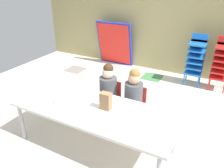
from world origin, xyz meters
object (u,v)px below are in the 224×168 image
(paper_plate_center_table, at_px, (67,93))
(folded_activity_table, at_px, (114,44))
(craft_table, at_px, (94,111))
(paper_plate_near_edge, at_px, (58,103))
(seated_child_near_camera, at_px, (108,87))
(donut_powdered_on_plate, at_px, (57,102))
(seated_child_middle_seat, at_px, (134,93))
(kid_chair_blue_stack, at_px, (196,57))
(paper_bag_brown, at_px, (106,101))
(kid_chair_red_stack, at_px, (222,61))

(paper_plate_center_table, bearing_deg, folded_activity_table, 103.81)
(paper_plate_center_table, bearing_deg, craft_table, -15.98)
(paper_plate_near_edge, distance_m, paper_plate_center_table, 0.28)
(seated_child_near_camera, bearing_deg, donut_powdered_on_plate, -113.13)
(seated_child_middle_seat, bearing_deg, donut_powdered_on_plate, -134.10)
(craft_table, xyz_separation_m, folded_activity_table, (-1.20, 2.82, 0.00))
(seated_child_near_camera, height_order, kid_chair_blue_stack, kid_chair_blue_stack)
(paper_bag_brown, xyz_separation_m, donut_powdered_on_plate, (-0.61, -0.17, -0.09))
(seated_child_middle_seat, relative_size, paper_plate_center_table, 5.10)
(folded_activity_table, bearing_deg, craft_table, -67.04)
(kid_chair_blue_stack, relative_size, paper_plate_center_table, 5.78)
(kid_chair_blue_stack, bearing_deg, seated_child_middle_seat, -105.07)
(donut_powdered_on_plate, bearing_deg, seated_child_near_camera, 66.87)
(paper_plate_near_edge, height_order, donut_powdered_on_plate, donut_powdered_on_plate)
(seated_child_near_camera, relative_size, seated_child_middle_seat, 1.00)
(seated_child_middle_seat, height_order, kid_chair_red_stack, kid_chair_red_stack)
(donut_powdered_on_plate, bearing_deg, seated_child_middle_seat, 45.90)
(seated_child_near_camera, distance_m, paper_bag_brown, 0.67)
(seated_child_near_camera, xyz_separation_m, donut_powdered_on_plate, (-0.32, -0.76, 0.05))
(kid_chair_blue_stack, relative_size, paper_bag_brown, 4.73)
(kid_chair_blue_stack, height_order, kid_chair_red_stack, same)
(folded_activity_table, bearing_deg, seated_child_middle_seat, -56.38)
(seated_child_near_camera, distance_m, seated_child_middle_seat, 0.41)
(seated_child_near_camera, relative_size, kid_chair_red_stack, 0.88)
(craft_table, xyz_separation_m, kid_chair_red_stack, (1.26, 2.58, 0.04))
(donut_powdered_on_plate, bearing_deg, paper_plate_center_table, 102.45)
(kid_chair_blue_stack, distance_m, donut_powdered_on_plate, 2.98)
(craft_table, xyz_separation_m, seated_child_near_camera, (-0.15, 0.64, 0.02))
(paper_plate_center_table, distance_m, donut_powdered_on_plate, 0.28)
(paper_bag_brown, distance_m, donut_powdered_on_plate, 0.64)
(seated_child_near_camera, distance_m, kid_chair_blue_stack, 2.16)
(kid_chair_blue_stack, height_order, paper_plate_near_edge, kid_chair_blue_stack)
(kid_chair_red_stack, distance_m, donut_powdered_on_plate, 3.22)
(seated_child_near_camera, bearing_deg, seated_child_middle_seat, 0.00)
(folded_activity_table, relative_size, paper_plate_near_edge, 6.04)
(seated_child_near_camera, bearing_deg, kid_chair_blue_stack, 64.32)
(craft_table, relative_size, kid_chair_blue_stack, 1.98)
(paper_bag_brown, distance_m, paper_plate_center_table, 0.69)
(seated_child_near_camera, height_order, paper_plate_near_edge, seated_child_near_camera)
(kid_chair_blue_stack, distance_m, paper_plate_near_edge, 2.98)
(seated_child_middle_seat, xyz_separation_m, kid_chair_blue_stack, (0.52, 1.95, 0.02))
(seated_child_middle_seat, relative_size, paper_bag_brown, 4.17)
(seated_child_middle_seat, relative_size, kid_chair_blue_stack, 0.88)
(paper_bag_brown, height_order, paper_plate_near_edge, paper_bag_brown)
(craft_table, distance_m, kid_chair_blue_stack, 2.70)
(kid_chair_blue_stack, xyz_separation_m, donut_powdered_on_plate, (-1.26, -2.71, 0.03))
(paper_plate_near_edge, height_order, paper_plate_center_table, same)
(paper_plate_center_table, bearing_deg, donut_powdered_on_plate, -77.55)
(craft_table, distance_m, paper_bag_brown, 0.21)
(kid_chair_blue_stack, bearing_deg, folded_activity_table, 173.08)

